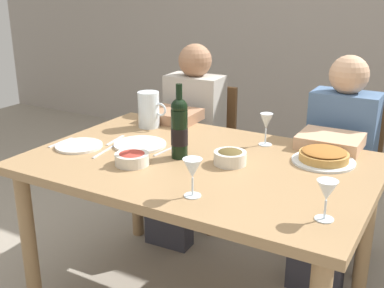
{
  "coord_description": "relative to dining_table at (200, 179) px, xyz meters",
  "views": [
    {
      "loc": [
        0.95,
        -1.73,
        1.51
      ],
      "look_at": [
        -0.02,
        -0.04,
        0.84
      ],
      "focal_mm": 44.79,
      "sensor_mm": 36.0,
      "label": 1
    }
  ],
  "objects": [
    {
      "name": "knife_left_setting",
      "position": [
        -0.19,
        0.03,
        0.09
      ],
      "size": [
        0.03,
        0.18,
        0.0
      ],
      "primitive_type": "cube",
      "rotation": [
        0.0,
        0.0,
        1.49
      ],
      "color": "silver",
      "rests_on": "dining_table"
    },
    {
      "name": "dinner_plate_right_setting",
      "position": [
        -0.58,
        -0.13,
        0.1
      ],
      "size": [
        0.22,
        0.22,
        0.01
      ],
      "primitive_type": "cylinder",
      "color": "white",
      "rests_on": "dining_table"
    },
    {
      "name": "diner_right",
      "position": [
        0.45,
        0.63,
        -0.05
      ],
      "size": [
        0.34,
        0.5,
        1.16
      ],
      "rotation": [
        0.0,
        0.0,
        3.15
      ],
      "color": "#4C6B93",
      "rests_on": "ground"
    },
    {
      "name": "knife_right_setting",
      "position": [
        -0.43,
        -0.13,
        0.09
      ],
      "size": [
        0.04,
        0.18,
        0.0
      ],
      "primitive_type": "cube",
      "rotation": [
        0.0,
        0.0,
        1.72
      ],
      "color": "silver",
      "rests_on": "dining_table"
    },
    {
      "name": "salad_bowl",
      "position": [
        -0.23,
        -0.19,
        0.12
      ],
      "size": [
        0.15,
        0.15,
        0.06
      ],
      "color": "silver",
      "rests_on": "dining_table"
    },
    {
      "name": "olive_bowl",
      "position": [
        0.14,
        0.02,
        0.13
      ],
      "size": [
        0.14,
        0.14,
        0.07
      ],
      "color": "silver",
      "rests_on": "dining_table"
    },
    {
      "name": "chair_left",
      "position": [
        -0.45,
        0.87,
        -0.17
      ],
      "size": [
        0.42,
        0.42,
        0.87
      ],
      "rotation": [
        0.0,
        0.0,
        3.19
      ],
      "color": "brown",
      "rests_on": "ground"
    },
    {
      "name": "fork_left_setting",
      "position": [
        -0.49,
        0.03,
        0.09
      ],
      "size": [
        0.04,
        0.16,
        0.0
      ],
      "primitive_type": "cube",
      "rotation": [
        0.0,
        0.0,
        1.71
      ],
      "color": "silver",
      "rests_on": "dining_table"
    },
    {
      "name": "spoon_right_setting",
      "position": [
        -0.7,
        -0.13,
        0.09
      ],
      "size": [
        0.02,
        0.16,
        0.0
      ],
      "primitive_type": "cube",
      "rotation": [
        0.0,
        0.0,
        1.59
      ],
      "color": "silver",
      "rests_on": "dining_table"
    },
    {
      "name": "dining_table",
      "position": [
        0.0,
        0.0,
        0.0
      ],
      "size": [
        1.5,
        1.0,
        0.76
      ],
      "color": "#9E7A51",
      "rests_on": "ground"
    },
    {
      "name": "wine_glass_left_diner",
      "position": [
        0.17,
        0.34,
        0.2
      ],
      "size": [
        0.06,
        0.06,
        0.16
      ],
      "color": "silver",
      "rests_on": "dining_table"
    },
    {
      "name": "diner_left",
      "position": [
        -0.44,
        0.64,
        -0.05
      ],
      "size": [
        0.35,
        0.51,
        1.16
      ],
      "rotation": [
        0.0,
        0.0,
        3.19
      ],
      "color": "#B7B2A8",
      "rests_on": "ground"
    },
    {
      "name": "water_pitcher",
      "position": [
        -0.48,
        0.31,
        0.18
      ],
      "size": [
        0.17,
        0.11,
        0.19
      ],
      "color": "silver",
      "rests_on": "dining_table"
    },
    {
      "name": "chair_right",
      "position": [
        0.45,
        0.86,
        -0.17
      ],
      "size": [
        0.4,
        0.4,
        0.87
      ],
      "rotation": [
        0.0,
        0.0,
        3.15
      ],
      "color": "brown",
      "rests_on": "ground"
    },
    {
      "name": "wine_bottle",
      "position": [
        -0.09,
        -0.02,
        0.23
      ],
      "size": [
        0.08,
        0.08,
        0.33
      ],
      "color": "black",
      "rests_on": "dining_table"
    },
    {
      "name": "wine_glass_centre",
      "position": [
        0.63,
        -0.28,
        0.19
      ],
      "size": [
        0.07,
        0.07,
        0.14
      ],
      "color": "silver",
      "rests_on": "dining_table"
    },
    {
      "name": "dinner_plate_left_setting",
      "position": [
        -0.34,
        0.03,
        0.1
      ],
      "size": [
        0.25,
        0.25,
        0.01
      ],
      "primitive_type": "cylinder",
      "color": "white",
      "rests_on": "dining_table"
    },
    {
      "name": "wine_glass_right_diner",
      "position": [
        0.16,
        -0.34,
        0.2
      ],
      "size": [
        0.07,
        0.07,
        0.15
      ],
      "color": "silver",
      "rests_on": "dining_table"
    },
    {
      "name": "baked_tart",
      "position": [
        0.48,
        0.24,
        0.12
      ],
      "size": [
        0.27,
        0.27,
        0.06
      ],
      "color": "silver",
      "rests_on": "dining_table"
    }
  ]
}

